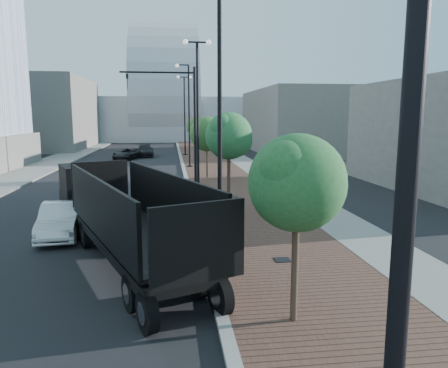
{
  "coord_description": "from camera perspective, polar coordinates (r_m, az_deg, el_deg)",
  "views": [
    {
      "loc": [
        -1.11,
        -4.9,
        4.73
      ],
      "look_at": [
        1.0,
        12.0,
        2.0
      ],
      "focal_mm": 34.31,
      "sensor_mm": 36.0,
      "label": 1
    }
  ],
  "objects": [
    {
      "name": "sidewalk",
      "position": [
        45.38,
        -1.26,
        3.21
      ],
      "size": [
        7.0,
        140.0,
        0.12
      ],
      "primitive_type": "cube",
      "color": "#4C2D23",
      "rests_on": "ground"
    },
    {
      "name": "dark_car_far",
      "position": [
        50.78,
        -10.49,
        4.39
      ],
      "size": [
        2.2,
        4.79,
        1.36
      ],
      "primitive_type": "imported",
      "rotation": [
        0.0,
        0.0,
        0.06
      ],
      "color": "black",
      "rests_on": "ground"
    },
    {
      "name": "tree_2",
      "position": [
        32.07,
        -2.2,
        6.65
      ],
      "size": [
        2.59,
        2.58,
        4.66
      ],
      "color": "#382619",
      "rests_on": "ground"
    },
    {
      "name": "utility_cover_1",
      "position": [
        14.14,
        7.78,
        -9.97
      ],
      "size": [
        0.5,
        0.5,
        0.02
      ],
      "primitive_type": "cube",
      "color": "black",
      "rests_on": "sidewalk"
    },
    {
      "name": "tree_0",
      "position": [
        9.45,
        9.93,
        0.1
      ],
      "size": [
        2.23,
        2.15,
        4.37
      ],
      "color": "#382619",
      "rests_on": "ground"
    },
    {
      "name": "streetlight_4",
      "position": [
        50.93,
        -5.27,
        9.18
      ],
      "size": [
        1.72,
        0.56,
        9.28
      ],
      "color": "black",
      "rests_on": "ground"
    },
    {
      "name": "commercial_block_ne",
      "position": [
        57.51,
        10.29,
        8.24
      ],
      "size": [
        12.0,
        22.0,
        8.0
      ],
      "primitive_type": "cube",
      "color": "#65625B",
      "rests_on": "ground"
    },
    {
      "name": "commercial_block_nw",
      "position": [
        67.59,
        -23.63,
        8.59
      ],
      "size": [
        14.0,
        20.0,
        10.0
      ],
      "primitive_type": "cube",
      "color": "slate",
      "rests_on": "ground"
    },
    {
      "name": "pedestrian",
      "position": [
        27.94,
        6.15,
        1.39
      ],
      "size": [
        0.84,
        0.67,
        2.0
      ],
      "primitive_type": "imported",
      "rotation": [
        0.0,
        0.0,
        3.45
      ],
      "color": "black",
      "rests_on": "ground"
    },
    {
      "name": "convention_center",
      "position": [
        89.91,
        -7.81,
        9.85
      ],
      "size": [
        50.0,
        30.0,
        50.0
      ],
      "color": "#ADB0B7",
      "rests_on": "ground"
    },
    {
      "name": "streetlight_1",
      "position": [
        14.99,
        -1.0,
        7.62
      ],
      "size": [
        1.44,
        0.56,
        9.21
      ],
      "color": "black",
      "rests_on": "ground"
    },
    {
      "name": "dark_car_mid",
      "position": [
        47.86,
        -12.79,
        3.94
      ],
      "size": [
        3.25,
        4.74,
        1.2
      ],
      "primitive_type": "imported",
      "rotation": [
        0.0,
        0.0,
        -0.32
      ],
      "color": "black",
      "rests_on": "ground"
    },
    {
      "name": "west_sidewalk",
      "position": [
        46.68,
        -21.86,
        2.72
      ],
      "size": [
        4.0,
        140.0,
        0.12
      ],
      "primitive_type": "cube",
      "color": "slate",
      "rests_on": "ground"
    },
    {
      "name": "traffic_mast",
      "position": [
        29.91,
        -5.65,
        9.55
      ],
      "size": [
        5.09,
        0.2,
        8.0
      ],
      "color": "black",
      "rests_on": "ground"
    },
    {
      "name": "tree_1",
      "position": [
        20.14,
        0.76,
        6.38
      ],
      "size": [
        2.28,
        2.21,
        4.9
      ],
      "color": "#382619",
      "rests_on": "ground"
    },
    {
      "name": "curb",
      "position": [
        45.16,
        -5.68,
        3.15
      ],
      "size": [
        0.3,
        140.0,
        0.14
      ],
      "primitive_type": "cube",
      "color": "gray",
      "rests_on": "ground"
    },
    {
      "name": "utility_cover_2",
      "position": [
        24.59,
        1.21,
        -1.67
      ],
      "size": [
        0.5,
        0.5,
        0.02
      ],
      "primitive_type": "cube",
      "color": "black",
      "rests_on": "sidewalk"
    },
    {
      "name": "dump_truck",
      "position": [
        16.77,
        -15.37,
        -3.19
      ],
      "size": [
        6.79,
        13.17,
        2.97
      ],
      "rotation": [
        0.0,
        0.0,
        0.37
      ],
      "color": "black",
      "rests_on": "ground"
    },
    {
      "name": "streetlight_3",
      "position": [
        38.93,
        -4.82,
        8.51
      ],
      "size": [
        1.44,
        0.56,
        9.21
      ],
      "color": "black",
      "rests_on": "ground"
    },
    {
      "name": "white_sedan",
      "position": [
        18.14,
        -20.95,
        -4.47
      ],
      "size": [
        1.82,
        4.14,
        1.32
      ],
      "primitive_type": "imported",
      "rotation": [
        0.0,
        0.0,
        0.11
      ],
      "color": "silver",
      "rests_on": "ground"
    },
    {
      "name": "streetlight_2",
      "position": [
        26.95,
        -3.53,
        9.29
      ],
      "size": [
        1.72,
        0.56,
        9.28
      ],
      "color": "black",
      "rests_on": "ground"
    },
    {
      "name": "concrete_strip",
      "position": [
        45.73,
        2.12,
        3.25
      ],
      "size": [
        2.4,
        140.0,
        0.13
      ],
      "primitive_type": "cube",
      "color": "slate",
      "rests_on": "ground"
    },
    {
      "name": "tree_3",
      "position": [
        44.03,
        -3.56,
        7.57
      ],
      "size": [
        2.23,
        2.16,
        4.65
      ],
      "color": "#382619",
      "rests_on": "ground"
    },
    {
      "name": "streetlight_0",
      "position": [
        3.37,
        23.8,
        9.81
      ],
      "size": [
        1.72,
        0.56,
        9.28
      ],
      "color": "black",
      "rests_on": "ground"
    }
  ]
}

